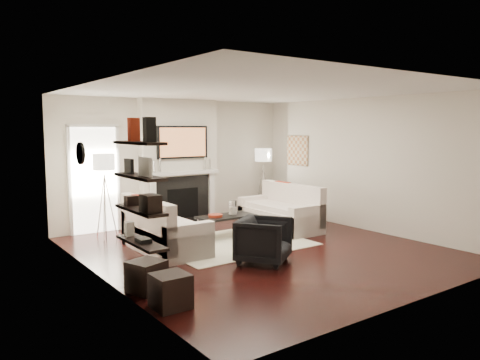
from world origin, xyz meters
TOP-DOWN VIEW (x-y plane):
  - room_envelope at (0.00, 0.00)m, footprint 6.00×6.00m
  - chimney_breast at (0.00, 2.88)m, footprint 1.80×0.25m
  - fireplace_surround at (0.00, 2.74)m, footprint 1.30×0.02m
  - firebox at (0.00, 2.73)m, footprint 0.75×0.02m
  - mantel_pilaster_l at (-0.72, 2.71)m, footprint 0.12×0.08m
  - mantel_pilaster_r at (0.72, 2.71)m, footprint 0.12×0.08m
  - mantel_shelf at (0.00, 2.69)m, footprint 1.70×0.18m
  - tv_body at (0.00, 2.71)m, footprint 1.20×0.06m
  - tv_screen at (0.00, 2.68)m, footprint 1.10×0.00m
  - candlestick_l_tall at (-0.55, 2.70)m, footprint 0.04×0.04m
  - candlestick_l_short at (-0.68, 2.70)m, footprint 0.04×0.04m
  - candlestick_r_tall at (0.55, 2.70)m, footprint 0.04×0.04m
  - candlestick_r_short at (0.68, 2.70)m, footprint 0.04×0.04m
  - hallway_panel at (-1.85, 2.98)m, footprint 0.90×0.02m
  - door_trim_l at (-2.33, 2.96)m, footprint 0.06×0.06m
  - door_trim_r at (-1.37, 2.96)m, footprint 0.06×0.06m
  - door_trim_top at (-1.85, 2.96)m, footprint 1.02×0.06m
  - rug at (-0.17, 0.61)m, footprint 2.60×2.00m
  - loveseat_left_base at (-1.35, 0.89)m, footprint 0.85×1.80m
  - loveseat_left_back at (-1.69, 0.89)m, footprint 0.18×1.80m
  - loveseat_left_arm_n at (-1.35, 0.08)m, footprint 0.85×0.18m
  - loveseat_left_arm_s at (-1.35, 1.70)m, footprint 0.85×0.18m
  - loveseat_left_cushion at (-1.30, 0.89)m, footprint 0.63×1.44m
  - pillow_left_orange at (-1.69, 1.19)m, footprint 0.10×0.42m
  - pillow_left_charcoal at (-1.69, 0.59)m, footprint 0.10×0.40m
  - loveseat_right_base at (1.33, 1.05)m, footprint 0.85×1.80m
  - loveseat_right_back at (1.67, 1.05)m, footprint 0.18×1.80m
  - loveseat_right_arm_n at (1.33, 0.24)m, footprint 0.85×0.18m
  - loveseat_right_arm_s at (1.33, 1.86)m, footprint 0.85×0.18m
  - loveseat_right_cushion at (1.28, 1.05)m, footprint 0.63×1.44m
  - pillow_right_orange at (1.67, 1.35)m, footprint 0.10×0.42m
  - pillow_right_charcoal at (1.67, 0.75)m, footprint 0.10×0.40m
  - coffee_table at (0.05, 1.11)m, footprint 1.10×0.55m
  - coffee_leg_nw at (-0.45, 0.89)m, footprint 0.02×0.02m
  - coffee_leg_ne at (0.55, 0.89)m, footprint 0.02×0.02m
  - coffee_leg_sw at (-0.45, 1.33)m, footprint 0.02×0.02m
  - coffee_leg_se at (0.55, 1.33)m, footprint 0.02×0.02m
  - hurricane_glass at (0.20, 1.11)m, footprint 0.15×0.15m
  - hurricane_candle at (0.20, 1.11)m, footprint 0.10×0.10m
  - copper_bowl at (-0.20, 1.11)m, footprint 0.27×0.27m
  - armchair at (-0.44, -0.65)m, footprint 1.01×1.00m
  - lamp_left_post at (-1.85, 2.40)m, footprint 0.02×0.02m
  - lamp_left_shade at (-1.85, 2.40)m, footprint 0.40×0.40m
  - lamp_left_leg_a at (-1.74, 2.40)m, footprint 0.25×0.02m
  - lamp_left_leg_b at (-1.91, 2.49)m, footprint 0.14×0.22m
  - lamp_left_leg_c at (-1.91, 2.30)m, footprint 0.14×0.22m
  - lamp_right_post at (2.05, 2.50)m, footprint 0.02×0.02m
  - lamp_right_shade at (2.05, 2.50)m, footprint 0.40×0.40m
  - lamp_right_leg_a at (2.16, 2.50)m, footprint 0.25×0.02m
  - lamp_right_leg_b at (2.00, 2.60)m, footprint 0.14×0.22m
  - lamp_right_leg_c at (1.99, 2.41)m, footprint 0.14×0.22m
  - console_top at (2.57, 2.22)m, footprint 0.35×1.20m
  - console_leg_n at (2.57, 1.67)m, footprint 0.30×0.04m
  - console_leg_s at (2.57, 2.77)m, footprint 0.30×0.04m
  - wall_art at (2.73, 2.05)m, footprint 0.03×0.70m
  - shelf_bottom at (-2.62, -1.00)m, footprint 0.25×1.00m
  - shelf_lower at (-2.62, -1.00)m, footprint 0.25×1.00m
  - shelf_upper at (-2.62, -1.00)m, footprint 0.25×1.00m
  - shelf_top at (-2.62, -1.00)m, footprint 0.25×1.00m
  - decor_magfile_a at (-2.62, -1.30)m, footprint 0.12×0.10m
  - decor_magfile_b at (-2.62, -0.86)m, footprint 0.12×0.10m
  - decor_frame_a at (-2.62, -1.16)m, footprint 0.04×0.30m
  - decor_frame_b at (-2.62, -0.69)m, footprint 0.04×0.22m
  - decor_wine_rack at (-2.62, -1.29)m, footprint 0.18×0.25m
  - decor_box_small at (-2.62, -0.73)m, footprint 0.15×0.12m
  - decor_books at (-2.62, -1.07)m, footprint 0.14×0.20m
  - decor_box_tall at (-2.62, -0.64)m, footprint 0.10×0.10m
  - clock_rim at (-2.73, 0.90)m, footprint 0.04×0.34m
  - clock_face at (-2.71, 0.90)m, footprint 0.01×0.29m
  - ottoman_near at (-2.47, -0.80)m, footprint 0.51×0.51m
  - ottoman_far at (-2.47, -1.46)m, footprint 0.40×0.40m

SIDE VIEW (x-z plane):
  - rug at x=-0.17m, z-range 0.00..0.01m
  - coffee_leg_nw at x=-0.45m, z-range 0.00..0.38m
  - coffee_leg_ne at x=0.55m, z-range 0.00..0.38m
  - coffee_leg_sw at x=-0.45m, z-range 0.00..0.38m
  - coffee_leg_se at x=0.55m, z-range 0.00..0.38m
  - ottoman_near at x=-2.47m, z-range 0.00..0.40m
  - ottoman_far at x=-2.47m, z-range 0.00..0.40m
  - loveseat_left_base at x=-1.35m, z-range 0.00..0.42m
  - loveseat_right_base at x=1.33m, z-range 0.00..0.42m
  - loveseat_left_arm_n at x=-1.35m, z-range 0.00..0.60m
  - loveseat_left_arm_s at x=-1.35m, z-range 0.00..0.60m
  - loveseat_right_arm_n at x=1.33m, z-range 0.00..0.60m
  - loveseat_right_arm_s at x=1.33m, z-range 0.00..0.60m
  - console_leg_n at x=2.57m, z-range 0.00..0.71m
  - console_leg_s at x=2.57m, z-range 0.00..0.71m
  - armchair at x=-0.44m, z-range 0.00..0.77m
  - coffee_table at x=0.05m, z-range 0.38..0.42m
  - copper_bowl at x=-0.20m, z-range 0.42..0.47m
  - firebox at x=0.00m, z-range 0.12..0.78m
  - loveseat_left_cushion at x=-1.30m, z-range 0.42..0.52m
  - loveseat_right_cushion at x=1.28m, z-range 0.42..0.52m
  - hurricane_candle at x=0.20m, z-range 0.42..0.57m
  - fireplace_surround at x=0.00m, z-range 0.00..1.04m
  - loveseat_left_back at x=-1.69m, z-range 0.13..0.93m
  - loveseat_right_back at x=1.67m, z-range 0.13..0.93m
  - mantel_pilaster_l at x=-0.72m, z-range 0.00..1.10m
  - mantel_pilaster_r at x=0.72m, z-range 0.00..1.10m
  - hurricane_glass at x=0.20m, z-range 0.43..0.69m
  - lamp_left_leg_a at x=-1.74m, z-range -0.02..1.22m
  - lamp_left_leg_b at x=-1.91m, z-range -0.02..1.22m
  - lamp_left_leg_c at x=-1.91m, z-range -0.02..1.22m
  - lamp_right_leg_a at x=2.16m, z-range -0.02..1.22m
  - lamp_right_leg_b at x=2.00m, z-range -0.02..1.22m
  - lamp_right_leg_c at x=1.99m, z-range -0.02..1.22m
  - lamp_left_post at x=-1.85m, z-range 0.00..1.20m
  - lamp_right_post at x=2.05m, z-range 0.00..1.20m
  - shelf_bottom at x=-2.62m, z-range 0.68..0.72m
  - pillow_left_charcoal at x=-1.69m, z-range 0.52..0.92m
  - pillow_right_charcoal at x=1.67m, z-range 0.52..0.92m
  - pillow_left_orange at x=-1.69m, z-range 0.52..0.94m
  - pillow_right_orange at x=1.67m, z-range 0.52..0.94m
  - console_top at x=2.57m, z-range 0.71..0.75m
  - decor_books at x=-2.62m, z-range 0.72..0.77m
  - decor_box_tall at x=-2.62m, z-range 0.72..0.90m
  - door_trim_l at x=-2.33m, z-range -0.03..2.13m
  - door_trim_r at x=-1.37m, z-range -0.03..2.13m
  - hallway_panel at x=-1.85m, z-range 0.00..2.10m
  - shelf_lower at x=-2.62m, z-range 1.08..1.12m
  - mantel_shelf at x=0.00m, z-range 1.09..1.16m
  - decor_box_small at x=-2.62m, z-range 1.12..1.24m
  - decor_wine_rack at x=-2.62m, z-range 1.12..1.32m
  - candlestick_l_short at x=-0.68m, z-range 1.15..1.40m
  - candlestick_r_short at x=0.68m, z-range 1.15..1.40m
  - candlestick_l_tall at x=-0.55m, z-range 1.16..1.45m
  - candlestick_r_tall at x=0.55m, z-range 1.16..1.45m
  - room_envelope at x=0.00m, z-range -1.65..4.35m
  - chimney_breast at x=0.00m, z-range 0.00..2.70m
  - lamp_left_shade at x=-1.85m, z-range 1.30..1.60m
  - lamp_right_shade at x=2.05m, z-range 1.30..1.60m
  - shelf_upper at x=-2.62m, z-range 1.48..1.52m
  - wall_art at x=2.73m, z-range 1.20..1.90m
  - decor_frame_b at x=-2.62m, z-range 1.52..1.70m
  - decor_frame_a at x=-2.62m, z-range 1.52..1.74m
  - clock_rim at x=-2.73m, z-range 1.53..1.87m
  - clock_face at x=-2.71m, z-range 1.55..1.84m
  - tv_screen at x=0.00m, z-range 1.47..2.09m
  - tv_body at x=0.00m, z-range 1.43..2.13m
  - shelf_top at x=-2.62m, z-range 1.88..1.92m
  - decor_magfile_a at x=-2.62m, z-range 1.92..2.20m
  - decor_magfile_b at x=-2.62m, z-range 1.92..2.20m
  - door_trim_top at x=-1.85m, z-range 2.10..2.16m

